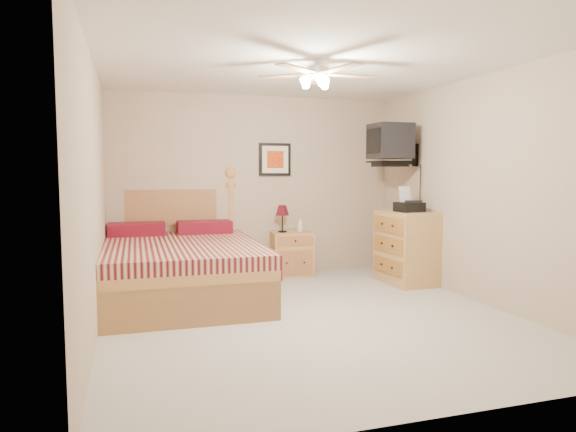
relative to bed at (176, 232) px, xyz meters
name	(u,v)px	position (x,y,z in m)	size (l,w,h in m)	color
floor	(309,316)	(1.21, -1.12, -0.77)	(4.50, 4.50, 0.00)	#ABA49A
ceiling	(310,63)	(1.21, -1.12, 1.73)	(4.00, 4.50, 0.04)	white
wall_back	(256,186)	(1.21, 1.13, 0.48)	(4.00, 0.04, 2.50)	tan
wall_front	(442,208)	(1.21, -3.37, 0.48)	(4.00, 0.04, 2.50)	tan
wall_left	(94,195)	(-0.79, -1.12, 0.48)	(0.04, 4.50, 2.50)	tan
wall_right	(481,190)	(3.21, -1.12, 0.48)	(0.04, 4.50, 2.50)	tan
bed	(176,232)	(0.00, 0.00, 0.00)	(1.80, 2.37, 1.53)	tan
nightstand	(292,254)	(1.66, 0.88, -0.46)	(0.56, 0.42, 0.61)	#A26D3F
table_lamp	(282,219)	(1.53, 0.93, 0.03)	(0.20, 0.20, 0.38)	#500C17
lotion_bottle	(300,224)	(1.78, 0.89, -0.05)	(0.08, 0.08, 0.21)	silver
framed_picture	(275,160)	(1.48, 1.11, 0.85)	(0.46, 0.04, 0.46)	black
dresser	(407,247)	(2.94, -0.04, -0.30)	(0.55, 0.80, 0.94)	#A68148
fax_machine	(409,199)	(2.91, -0.11, 0.33)	(0.30, 0.32, 0.32)	black
magazine_lower	(395,209)	(2.93, 0.29, 0.18)	(0.18, 0.25, 0.02)	beige
magazine_upper	(394,207)	(2.92, 0.31, 0.21)	(0.19, 0.27, 0.02)	gray
wall_tv	(400,144)	(2.96, 0.22, 1.04)	(0.56, 0.46, 0.58)	black
ceiling_fan	(317,74)	(1.21, -1.32, 1.59)	(1.14, 1.14, 0.28)	silver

